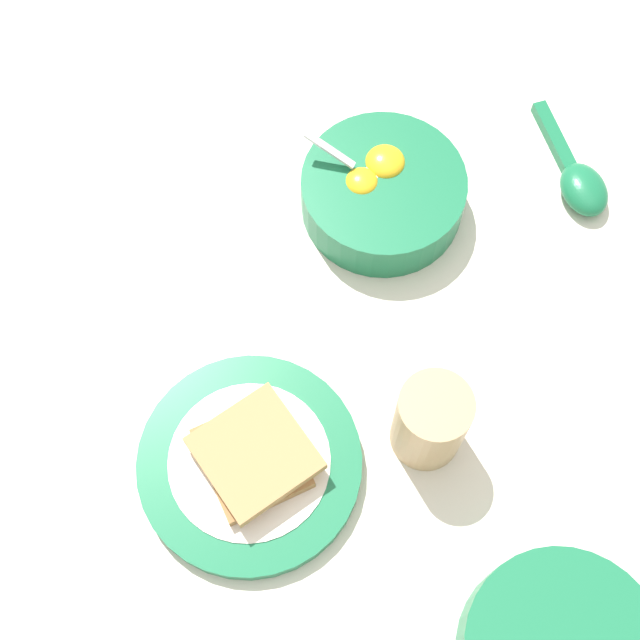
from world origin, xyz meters
name	(u,v)px	position (x,y,z in m)	size (l,w,h in m)	color
ground_plane	(411,386)	(0.00, 0.00, 0.00)	(3.00, 3.00, 0.00)	silver
egg_bowl	(383,192)	(0.09, 0.16, 0.03)	(0.16, 0.16, 0.08)	#196B42
toast_plate	(250,463)	(-0.16, 0.02, 0.01)	(0.19, 0.19, 0.02)	#196B42
toast_sandwich	(253,456)	(-0.15, 0.02, 0.03)	(0.09, 0.10, 0.02)	#9E7042
soup_spoon	(579,181)	(0.26, 0.07, 0.01)	(0.07, 0.14, 0.03)	#196B42
drinking_cup	(431,421)	(-0.02, -0.04, 0.05)	(0.06, 0.06, 0.09)	tan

